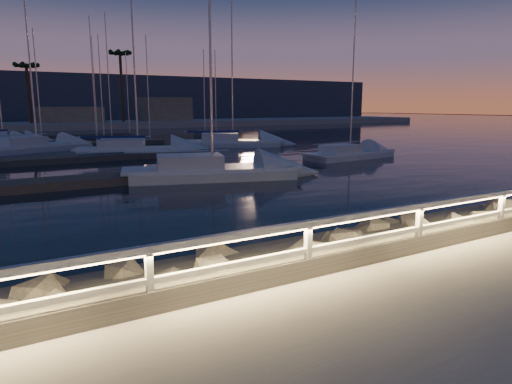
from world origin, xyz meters
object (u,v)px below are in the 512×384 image
Objects in this scene: sailboat_c at (208,170)px; sailboat_l at (230,142)px; sailboat_n at (1,139)px; sailboat_g at (34,146)px; guard_rail at (258,244)px; sailboat_h at (135,149)px; sailboat_d at (348,153)px.

sailboat_l is at bearing 76.10° from sailboat_c.
sailboat_n is at bearing 122.18° from sailboat_c.
sailboat_n is (-2.13, 10.66, -0.03)m from sailboat_g.
guard_rail is 3.55× the size of sailboat_n.
sailboat_h is at bearing 78.58° from guard_rail.
sailboat_c is at bearing -96.24° from sailboat_l.
sailboat_h is 19.45m from sailboat_n.
sailboat_c is at bearing 68.89° from guard_rail.
sailboat_h is (-12.43, 10.06, 0.05)m from sailboat_d.
sailboat_d is at bearing -17.28° from sailboat_h.
sailboat_d is 15.99m from sailboat_h.
sailboat_l is (15.99, -4.00, -0.01)m from sailboat_g.
sailboat_l reaches higher than sailboat_d.
sailboat_l is at bearing -38.38° from sailboat_g.
guard_rail is at bearing -94.42° from sailboat_c.
sailboat_c is 21.18m from sailboat_g.
sailboat_h reaches higher than sailboat_c.
sailboat_g reaches higher than sailboat_n.
sailboat_g is at bearing 131.58° from sailboat_d.
sailboat_g is 1.19× the size of sailboat_n.
sailboat_h is 1.01× the size of sailboat_l.
sailboat_g is 16.48m from sailboat_l.
sailboat_g is 0.95× the size of sailboat_l.
sailboat_g is (-0.69, 35.02, -0.92)m from guard_rail.
guard_rail is 2.89× the size of sailboat_c.
guard_rail is 34.60m from sailboat_l.
sailboat_c is 0.98× the size of sailboat_l.
sailboat_h is 10.01m from sailboat_l.
sailboat_c is at bearing -171.60° from sailboat_d.
sailboat_h is at bearing 106.83° from sailboat_c.
sailboat_c reaches higher than sailboat_n.
sailboat_n is (-2.82, 45.68, -0.95)m from guard_rail.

